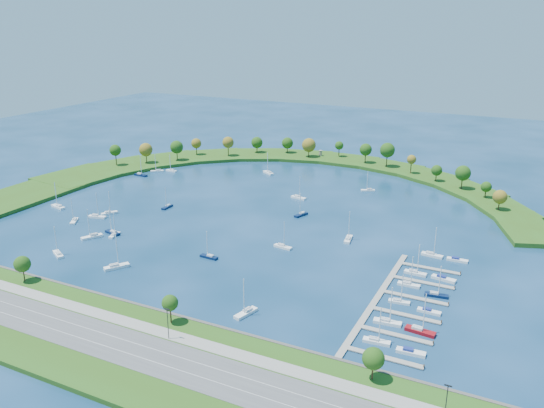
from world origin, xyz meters
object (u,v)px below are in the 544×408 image
at_px(moored_boat_10, 97,216).
at_px(docked_boat_3, 420,330).
at_px(moored_boat_6, 58,206).
at_px(docked_boat_2, 387,321).
at_px(docked_boat_1, 410,352).
at_px(docked_boat_8, 415,272).
at_px(moored_boat_4, 268,172).
at_px(moored_boat_15, 246,312).
at_px(moored_boat_9, 92,236).
at_px(moored_boat_2, 298,197).
at_px(moored_boat_13, 209,256).
at_px(harbor_tower, 321,153).
at_px(docked_boat_9, 443,279).
at_px(moored_boat_0, 109,212).
at_px(moored_boat_1, 368,190).
at_px(moored_boat_7, 113,232).
at_px(docked_boat_10, 432,254).
at_px(moored_boat_11, 157,171).
at_px(docked_boat_0, 376,340).
at_px(docked_boat_5, 429,311).
at_px(moored_boat_16, 348,239).
at_px(docked_boat_7, 436,294).
at_px(moored_boat_5, 301,214).
at_px(moored_boat_14, 141,174).
at_px(moored_boat_18, 116,266).
at_px(moored_boat_20, 171,170).
at_px(moored_boat_8, 283,246).
at_px(docked_boat_6, 409,284).
at_px(moored_boat_12, 58,253).
at_px(moored_boat_3, 167,206).
at_px(moored_boat_17, 114,234).
at_px(moored_boat_19, 74,220).
at_px(dock_system, 397,303).
at_px(docked_boat_11, 457,260).

relative_size(moored_boat_10, docked_boat_3, 0.94).
bearing_deg(moored_boat_6, docked_boat_2, -178.28).
bearing_deg(docked_boat_1, docked_boat_8, 97.21).
bearing_deg(moored_boat_4, moored_boat_15, 146.37).
bearing_deg(moored_boat_9, moored_boat_2, 175.05).
height_order(moored_boat_13, moored_boat_15, moored_boat_15).
bearing_deg(harbor_tower, docked_boat_9, -54.46).
xyz_separation_m(moored_boat_2, moored_boat_9, (-59.25, -91.77, 0.03)).
bearing_deg(moored_boat_0, moored_boat_1, -16.21).
bearing_deg(moored_boat_7, docked_boat_10, -151.55).
relative_size(moored_boat_11, docked_boat_0, 0.97).
distance_m(docked_boat_2, docked_boat_5, 16.68).
relative_size(docked_boat_5, docked_boat_8, 0.63).
height_order(harbor_tower, moored_boat_6, moored_boat_6).
bearing_deg(moored_boat_1, moored_boat_13, 48.50).
distance_m(moored_boat_16, docked_boat_7, 56.51).
height_order(moored_boat_5, moored_boat_14, moored_boat_14).
bearing_deg(moored_boat_4, moored_boat_18, 125.45).
distance_m(moored_boat_9, moored_boat_20, 112.40).
distance_m(moored_boat_4, moored_boat_11, 70.39).
relative_size(moored_boat_15, docked_boat_1, 1.55).
distance_m(harbor_tower, docked_boat_1, 233.74).
height_order(moored_boat_6, moored_boat_11, moored_boat_6).
xyz_separation_m(docked_boat_0, docked_boat_8, (-0.00, 52.09, 0.01)).
relative_size(moored_boat_6, moored_boat_8, 1.13).
height_order(moored_boat_10, docked_boat_5, moored_boat_10).
relative_size(moored_boat_20, docked_boat_7, 0.93).
bearing_deg(moored_boat_6, docked_boat_6, -169.19).
xyz_separation_m(moored_boat_12, docked_boat_7, (145.56, 32.86, -0.02)).
bearing_deg(docked_boat_9, moored_boat_2, 152.44).
height_order(moored_boat_3, moored_boat_17, moored_boat_3).
bearing_deg(moored_boat_12, moored_boat_0, -41.96).
bearing_deg(docked_boat_6, docked_boat_7, -20.42).
distance_m(moored_boat_11, moored_boat_19, 92.94).
xyz_separation_m(docked_boat_6, docked_boat_7, (10.50, -3.65, -0.00)).
relative_size(moored_boat_2, docked_boat_2, 0.97).
bearing_deg(moored_boat_4, moored_boat_12, 114.14).
height_order(moored_boat_13, moored_boat_20, moored_boat_13).
distance_m(moored_boat_12, docked_boat_6, 139.91).
height_order(moored_boat_6, moored_boat_12, moored_boat_6).
bearing_deg(moored_boat_9, dock_system, 118.24).
xyz_separation_m(moored_boat_4, docked_boat_9, (124.44, -102.92, -0.28)).
height_order(docked_boat_0, docked_boat_7, docked_boat_0).
distance_m(moored_boat_20, docked_boat_11, 193.44).
bearing_deg(docked_boat_0, moored_boat_0, 155.08).
bearing_deg(docked_boat_5, moored_boat_14, 155.93).
distance_m(moored_boat_7, moored_boat_8, 78.17).
distance_m(dock_system, moored_boat_7, 131.58).
height_order(moored_boat_4, moored_boat_8, moored_boat_4).
bearing_deg(moored_boat_6, moored_boat_5, -145.94).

